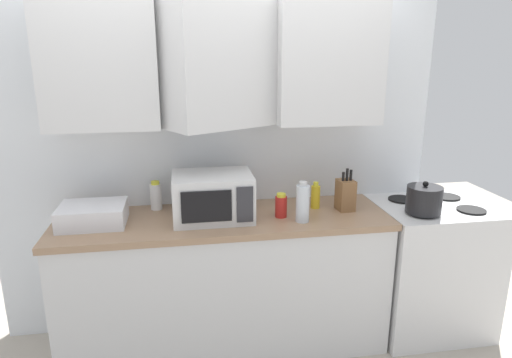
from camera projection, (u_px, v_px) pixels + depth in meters
wall_back_with_cabinets at (218, 104)px, 2.83m from camera, size 2.93×0.60×2.60m
counter_run at (225, 281)px, 2.92m from camera, size 2.06×0.63×0.90m
stove_range at (428, 266)px, 3.13m from camera, size 0.76×0.64×0.91m
kettle at (424, 199)px, 2.82m from camera, size 0.22×0.22×0.21m
microwave at (213, 196)px, 2.74m from camera, size 0.48×0.37×0.28m
dish_rack at (93, 215)px, 2.66m from camera, size 0.38×0.30×0.12m
knife_block at (345, 195)px, 2.89m from camera, size 0.11×0.13×0.28m
bottle_red_sauce at (281, 206)px, 2.78m from camera, size 0.07×0.07×0.15m
bottle_white_jar at (156, 196)px, 2.91m from camera, size 0.07×0.07×0.19m
bottle_yellow_mustard at (315, 196)px, 2.94m from camera, size 0.06×0.06×0.18m
bottle_clear_tall at (303, 203)px, 2.69m from camera, size 0.08×0.08×0.25m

